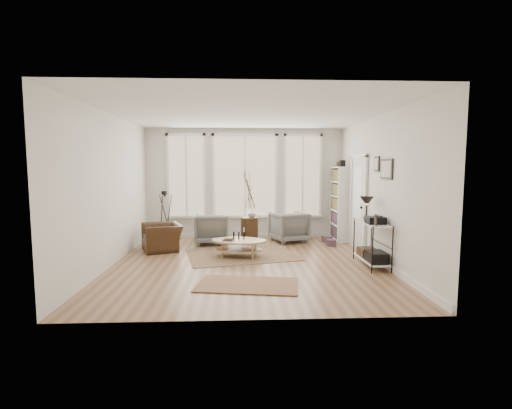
{
  "coord_description": "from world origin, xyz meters",
  "views": [
    {
      "loc": [
        -0.15,
        -7.17,
        1.88
      ],
      "look_at": [
        0.2,
        0.6,
        1.1
      ],
      "focal_mm": 26.0,
      "sensor_mm": 36.0,
      "label": 1
    }
  ],
  "objects_px": {
    "coffee_table": "(239,244)",
    "armchair_left": "(212,228)",
    "accent_chair": "(162,237)",
    "side_table": "(249,208)",
    "low_shelf": "(372,239)",
    "armchair_right": "(289,227)",
    "bookcase": "(340,203)"
  },
  "relations": [
    {
      "from": "coffee_table",
      "to": "armchair_right",
      "type": "distance_m",
      "value": 2.03
    },
    {
      "from": "low_shelf",
      "to": "coffee_table",
      "type": "relative_size",
      "value": 1.02
    },
    {
      "from": "low_shelf",
      "to": "armchair_right",
      "type": "distance_m",
      "value": 2.7
    },
    {
      "from": "coffee_table",
      "to": "armchair_left",
      "type": "height_order",
      "value": "armchair_left"
    },
    {
      "from": "low_shelf",
      "to": "side_table",
      "type": "distance_m",
      "value": 3.24
    },
    {
      "from": "bookcase",
      "to": "side_table",
      "type": "height_order",
      "value": "bookcase"
    },
    {
      "from": "accent_chair",
      "to": "side_table",
      "type": "bearing_deg",
      "value": 88.89
    },
    {
      "from": "coffee_table",
      "to": "accent_chair",
      "type": "xyz_separation_m",
      "value": [
        -1.74,
        0.73,
        0.02
      ]
    },
    {
      "from": "armchair_right",
      "to": "side_table",
      "type": "relative_size",
      "value": 0.47
    },
    {
      "from": "accent_chair",
      "to": "low_shelf",
      "type": "bearing_deg",
      "value": 48.98
    },
    {
      "from": "low_shelf",
      "to": "armchair_left",
      "type": "xyz_separation_m",
      "value": [
        -3.2,
        2.22,
        -0.13
      ]
    },
    {
      "from": "bookcase",
      "to": "coffee_table",
      "type": "height_order",
      "value": "bookcase"
    },
    {
      "from": "low_shelf",
      "to": "armchair_right",
      "type": "relative_size",
      "value": 1.55
    },
    {
      "from": "armchair_left",
      "to": "side_table",
      "type": "relative_size",
      "value": 0.46
    },
    {
      "from": "low_shelf",
      "to": "accent_chair",
      "type": "distance_m",
      "value": 4.56
    },
    {
      "from": "armchair_left",
      "to": "accent_chair",
      "type": "xyz_separation_m",
      "value": [
        -1.09,
        -0.69,
        -0.08
      ]
    },
    {
      "from": "bookcase",
      "to": "accent_chair",
      "type": "height_order",
      "value": "bookcase"
    },
    {
      "from": "side_table",
      "to": "armchair_left",
      "type": "bearing_deg",
      "value": -176.55
    },
    {
      "from": "low_shelf",
      "to": "coffee_table",
      "type": "xyz_separation_m",
      "value": [
        -2.55,
        0.8,
        -0.23
      ]
    },
    {
      "from": "bookcase",
      "to": "low_shelf",
      "type": "xyz_separation_m",
      "value": [
        -0.06,
        -2.52,
        -0.44
      ]
    },
    {
      "from": "coffee_table",
      "to": "side_table",
      "type": "relative_size",
      "value": 0.71
    },
    {
      "from": "side_table",
      "to": "accent_chair",
      "type": "xyz_separation_m",
      "value": [
        -2.01,
        -0.75,
        -0.56
      ]
    },
    {
      "from": "armchair_left",
      "to": "side_table",
      "type": "bearing_deg",
      "value": -178.07
    },
    {
      "from": "coffee_table",
      "to": "low_shelf",
      "type": "bearing_deg",
      "value": -17.37
    },
    {
      "from": "bookcase",
      "to": "armchair_left",
      "type": "height_order",
      "value": "bookcase"
    },
    {
      "from": "bookcase",
      "to": "low_shelf",
      "type": "height_order",
      "value": "bookcase"
    },
    {
      "from": "armchair_left",
      "to": "accent_chair",
      "type": "height_order",
      "value": "armchair_left"
    },
    {
      "from": "armchair_left",
      "to": "side_table",
      "type": "xyz_separation_m",
      "value": [
        0.92,
        0.06,
        0.48
      ]
    },
    {
      "from": "low_shelf",
      "to": "accent_chair",
      "type": "relative_size",
      "value": 1.42
    },
    {
      "from": "coffee_table",
      "to": "bookcase",
      "type": "bearing_deg",
      "value": 33.45
    },
    {
      "from": "armchair_right",
      "to": "bookcase",
      "type": "bearing_deg",
      "value": 166.9
    },
    {
      "from": "low_shelf",
      "to": "coffee_table",
      "type": "distance_m",
      "value": 2.68
    }
  ]
}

